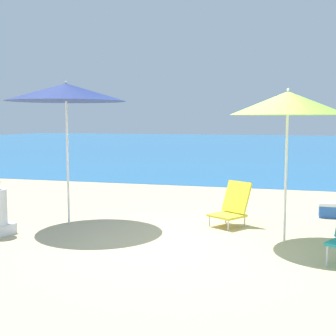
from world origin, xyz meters
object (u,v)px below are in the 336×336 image
Objects in this scene: beach_chair_yellow at (232,206)px; beach_umbrella_lime at (288,103)px; cooler_box at (330,210)px; beach_umbrella_navy at (66,92)px.

beach_umbrella_lime is at bearing -10.31° from beach_chair_yellow.
beach_chair_yellow is 1.97m from cooler_box.
cooler_box is (0.74, 1.95, -1.83)m from beach_umbrella_lime.
beach_umbrella_navy is at bearing -157.82° from cooler_box.
beach_umbrella_navy is (-3.50, 0.22, 0.21)m from beach_umbrella_lime.
beach_umbrella_lime reaches higher than cooler_box.
cooler_box is (1.60, 1.14, -0.20)m from beach_chair_yellow.
beach_umbrella_navy reaches higher than beach_umbrella_lime.
beach_umbrella_navy is 5.86× the size of cooler_box.
beach_umbrella_navy reaches higher than cooler_box.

